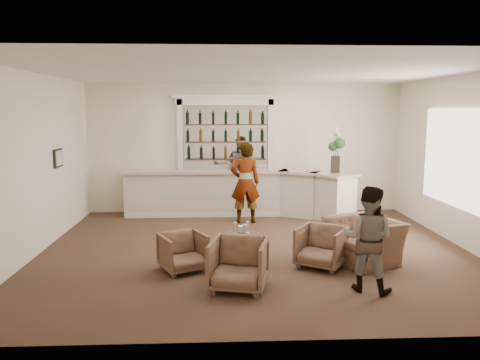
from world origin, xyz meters
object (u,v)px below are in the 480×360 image
at_px(sommelier, 245,183).
at_px(armchair_center, 239,264).
at_px(armchair_right, 321,247).
at_px(espresso_machine, 244,162).
at_px(guest, 368,239).
at_px(armchair_left, 183,252).
at_px(bar_counter, 239,193).
at_px(flower_vase, 336,148).
at_px(armchair_far, 364,241).
at_px(cocktail_table, 242,249).

height_order(sommelier, armchair_center, sommelier).
xyz_separation_m(armchair_right, espresso_machine, (-1.11, 3.93, 1.00)).
bearing_deg(guest, armchair_left, 10.69).
height_order(bar_counter, flower_vase, flower_vase).
relative_size(guest, armchair_right, 2.04).
bearing_deg(flower_vase, espresso_machine, 167.24).
relative_size(armchair_center, espresso_machine, 1.75).
relative_size(armchair_left, armchair_far, 0.60).
xyz_separation_m(armchair_center, armchair_right, (1.43, 0.93, -0.03)).
xyz_separation_m(cocktail_table, guest, (1.76, -1.33, 0.53)).
height_order(armchair_right, armchair_far, armchair_far).
xyz_separation_m(bar_counter, espresso_machine, (0.10, -0.03, 0.77)).
bearing_deg(cocktail_table, bar_counter, 88.24).
relative_size(sommelier, armchair_far, 1.63).
xyz_separation_m(espresso_machine, flower_vase, (2.17, -0.49, 0.39)).
distance_m(cocktail_table, espresso_machine, 3.83).
distance_m(guest, armchair_left, 2.95).
distance_m(armchair_right, espresso_machine, 4.21).
bearing_deg(sommelier, armchair_center, 80.87).
bearing_deg(guest, espresso_machine, -42.88).
bearing_deg(armchair_center, guest, 9.36).
relative_size(armchair_far, espresso_machine, 2.45).
bearing_deg(sommelier, bar_counter, -87.15).
xyz_separation_m(cocktail_table, armchair_center, (-0.11, -1.20, 0.13)).
bearing_deg(cocktail_table, flower_vase, 53.04).
height_order(sommelier, armchair_far, sommelier).
height_order(armchair_center, armchair_far, armchair_center).
bearing_deg(espresso_machine, cocktail_table, -94.69).
relative_size(bar_counter, armchair_center, 6.89).
height_order(guest, armchair_right, guest).
xyz_separation_m(sommelier, flower_vase, (2.17, 0.25, 0.80)).
distance_m(cocktail_table, armchair_left, 1.06).
relative_size(bar_counter, armchair_right, 7.52).
bearing_deg(sommelier, cocktail_table, 81.21).
bearing_deg(sommelier, espresso_machine, -94.72).
distance_m(armchair_left, armchair_right, 2.32).
relative_size(guest, armchair_center, 1.87).
bearing_deg(flower_vase, armchair_right, -107.19).
bearing_deg(guest, sommelier, -40.07).
xyz_separation_m(bar_counter, armchair_left, (-1.11, -4.06, -0.26)).
distance_m(armchair_center, armchair_right, 1.71).
bearing_deg(guest, cocktail_table, -7.18).
xyz_separation_m(cocktail_table, armchair_left, (-0.99, -0.37, 0.07)).
relative_size(armchair_center, flower_vase, 0.78).
distance_m(bar_counter, armchair_center, 4.90).
bearing_deg(armchair_far, guest, -39.44).
distance_m(cocktail_table, armchair_center, 1.22).
distance_m(armchair_left, espresso_machine, 4.34).
bearing_deg(armchair_far, bar_counter, -175.86).
xyz_separation_m(armchair_left, armchair_right, (2.32, 0.10, 0.03)).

